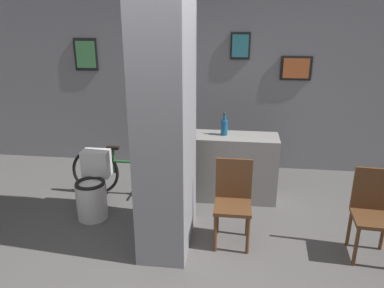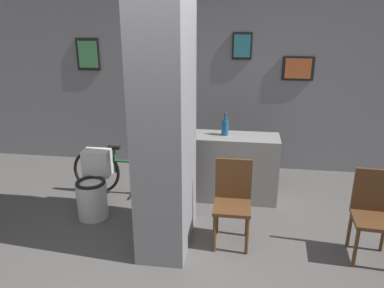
{
  "view_description": "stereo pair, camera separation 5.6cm",
  "coord_description": "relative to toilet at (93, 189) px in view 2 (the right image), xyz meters",
  "views": [
    {
      "loc": [
        0.69,
        -2.92,
        2.32
      ],
      "look_at": [
        0.22,
        0.89,
        0.95
      ],
      "focal_mm": 35.0,
      "sensor_mm": 36.0,
      "label": 1
    },
    {
      "loc": [
        0.75,
        -2.91,
        2.32
      ],
      "look_at": [
        0.22,
        0.89,
        0.95
      ],
      "focal_mm": 35.0,
      "sensor_mm": 36.0,
      "label": 2
    }
  ],
  "objects": [
    {
      "name": "wall_back",
      "position": [
        0.96,
        1.76,
        0.98
      ],
      "size": [
        8.0,
        0.09,
        2.6
      ],
      "color": "gray",
      "rests_on": "ground_plane"
    },
    {
      "name": "pillar_center",
      "position": [
        0.98,
        -0.39,
        0.97
      ],
      "size": [
        0.5,
        0.98,
        2.6
      ],
      "color": "gray",
      "rests_on": "ground_plane"
    },
    {
      "name": "toilet",
      "position": [
        0.0,
        0.0,
        0.0
      ],
      "size": [
        0.36,
        0.52,
        0.76
      ],
      "color": "white",
      "rests_on": "ground_plane"
    },
    {
      "name": "bottle_tall",
      "position": [
        1.5,
        0.68,
        0.63
      ],
      "size": [
        0.09,
        0.09,
        0.3
      ],
      "color": "#19598C",
      "rests_on": "counter_shelf"
    },
    {
      "name": "ground_plane",
      "position": [
        0.96,
        -0.87,
        -0.33
      ],
      "size": [
        14.0,
        14.0,
        0.0
      ],
      "primitive_type": "plane",
      "color": "#5B5956"
    },
    {
      "name": "bicycle",
      "position": [
        0.35,
        0.54,
        0.0
      ],
      "size": [
        1.68,
        0.42,
        0.69
      ],
      "color": "black",
      "rests_on": "ground_plane"
    },
    {
      "name": "chair_near_pillar",
      "position": [
        1.65,
        -0.31,
        0.16
      ],
      "size": [
        0.38,
        0.38,
        0.89
      ],
      "rotation": [
        0.0,
        0.0,
        0.0
      ],
      "color": "brown",
      "rests_on": "ground_plane"
    },
    {
      "name": "counter_shelf",
      "position": [
        1.59,
        0.66,
        0.1
      ],
      "size": [
        1.17,
        0.44,
        0.85
      ],
      "color": "gray",
      "rests_on": "ground_plane"
    },
    {
      "name": "chair_by_doorway",
      "position": [
        3.0,
        -0.39,
        0.16
      ],
      "size": [
        0.4,
        0.4,
        0.89
      ],
      "rotation": [
        0.0,
        0.0,
        -0.07
      ],
      "color": "brown",
      "rests_on": "ground_plane"
    }
  ]
}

